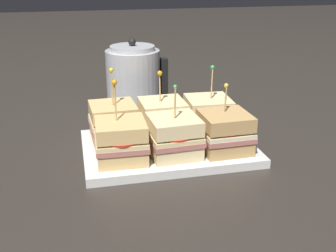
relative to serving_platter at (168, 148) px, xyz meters
name	(u,v)px	position (x,y,z in m)	size (l,w,h in m)	color
ground_plane	(168,152)	(0.00, 0.00, -0.01)	(6.00, 6.00, 0.00)	#2D2823
serving_platter	(168,148)	(0.00, 0.00, 0.00)	(0.36, 0.25, 0.02)	silver
sandwich_front_left	(121,141)	(-0.11, -0.05, 0.05)	(0.10, 0.10, 0.16)	tan
sandwich_front_center	(173,136)	(0.00, -0.05, 0.05)	(0.11, 0.11, 0.15)	beige
sandwich_front_right	(225,132)	(0.11, -0.06, 0.05)	(0.10, 0.10, 0.14)	tan
sandwich_back_left	(113,122)	(-0.11, 0.06, 0.05)	(0.11, 0.11, 0.16)	tan
sandwich_back_center	(164,118)	(0.00, 0.06, 0.05)	(0.10, 0.10, 0.15)	beige
sandwich_back_right	(208,115)	(0.11, 0.05, 0.05)	(0.11, 0.11, 0.16)	beige
kettle_steel	(134,79)	(-0.03, 0.29, 0.08)	(0.17, 0.15, 0.20)	#B7BABF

